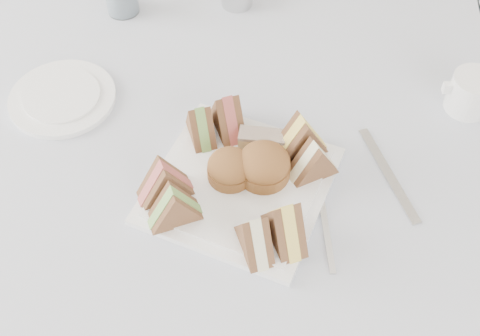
# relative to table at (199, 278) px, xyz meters

# --- Properties ---
(table) EXTENTS (0.90, 0.90, 0.74)m
(table) POSITION_rel_table_xyz_m (0.00, 0.00, 0.00)
(table) COLOR brown
(table) RESTS_ON floor
(tablecloth) EXTENTS (1.02, 1.02, 0.01)m
(tablecloth) POSITION_rel_table_xyz_m (0.00, 0.00, 0.37)
(tablecloth) COLOR silver
(tablecloth) RESTS_ON table
(serving_plate) EXTENTS (0.32, 0.32, 0.01)m
(serving_plate) POSITION_rel_table_xyz_m (0.09, -0.03, 0.38)
(serving_plate) COLOR white
(serving_plate) RESTS_ON tablecloth
(sandwich_fl_a) EXTENTS (0.09, 0.07, 0.07)m
(sandwich_fl_a) POSITION_rel_table_xyz_m (-0.02, -0.06, 0.42)
(sandwich_fl_a) COLOR brown
(sandwich_fl_a) RESTS_ON serving_plate
(sandwich_fl_b) EXTENTS (0.09, 0.07, 0.07)m
(sandwich_fl_b) POSITION_rel_table_xyz_m (0.00, -0.10, 0.42)
(sandwich_fl_b) COLOR brown
(sandwich_fl_b) RESTS_ON serving_plate
(sandwich_fr_a) EXTENTS (0.08, 0.10, 0.08)m
(sandwich_fr_a) POSITION_rel_table_xyz_m (0.16, -0.11, 0.43)
(sandwich_fr_a) COLOR brown
(sandwich_fr_a) RESTS_ON serving_plate
(sandwich_fr_b) EXTENTS (0.07, 0.09, 0.07)m
(sandwich_fr_b) POSITION_rel_table_xyz_m (0.12, -0.14, 0.42)
(sandwich_fr_b) COLOR brown
(sandwich_fr_b) RESTS_ON serving_plate
(sandwich_bl_a) EXTENTS (0.06, 0.08, 0.07)m
(sandwich_bl_a) POSITION_rel_table_xyz_m (0.02, 0.06, 0.42)
(sandwich_bl_a) COLOR brown
(sandwich_bl_a) RESTS_ON serving_plate
(sandwich_bl_b) EXTENTS (0.07, 0.09, 0.07)m
(sandwich_bl_b) POSITION_rel_table_xyz_m (0.06, 0.08, 0.43)
(sandwich_bl_b) COLOR brown
(sandwich_bl_b) RESTS_ON serving_plate
(sandwich_br_a) EXTENTS (0.09, 0.07, 0.07)m
(sandwich_br_a) POSITION_rel_table_xyz_m (0.20, 0.01, 0.42)
(sandwich_br_a) COLOR brown
(sandwich_br_a) RESTS_ON serving_plate
(sandwich_br_b) EXTENTS (0.10, 0.08, 0.08)m
(sandwich_br_b) POSITION_rel_table_xyz_m (0.17, 0.05, 0.43)
(sandwich_br_b) COLOR brown
(sandwich_br_b) RESTS_ON serving_plate
(scone_left) EXTENTS (0.09, 0.09, 0.05)m
(scone_left) POSITION_rel_table_xyz_m (0.07, -0.02, 0.41)
(scone_left) COLOR #936030
(scone_left) RESTS_ON serving_plate
(scone_right) EXTENTS (0.09, 0.09, 0.05)m
(scone_right) POSITION_rel_table_xyz_m (0.12, -0.01, 0.41)
(scone_right) COLOR #936030
(scone_right) RESTS_ON serving_plate
(pastry_slice) EXTENTS (0.07, 0.03, 0.03)m
(pastry_slice) POSITION_rel_table_xyz_m (0.11, 0.05, 0.41)
(pastry_slice) COLOR tan
(pastry_slice) RESTS_ON serving_plate
(side_plate) EXTENTS (0.19, 0.19, 0.01)m
(side_plate) POSITION_rel_table_xyz_m (-0.24, 0.12, 0.38)
(side_plate) COLOR white
(side_plate) RESTS_ON tablecloth
(knife) EXTENTS (0.09, 0.18, 0.00)m
(knife) POSITION_rel_table_xyz_m (0.32, 0.02, 0.38)
(knife) COLOR #BEBEBE
(knife) RESTS_ON tablecloth
(fork) EXTENTS (0.04, 0.16, 0.00)m
(fork) POSITION_rel_table_xyz_m (0.22, -0.08, 0.38)
(fork) COLOR #BEBEBE
(fork) RESTS_ON tablecloth
(creamer_jug) EXTENTS (0.09, 0.09, 0.07)m
(creamer_jug) POSITION_rel_table_xyz_m (0.45, 0.19, 0.41)
(creamer_jug) COLOR white
(creamer_jug) RESTS_ON tablecloth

